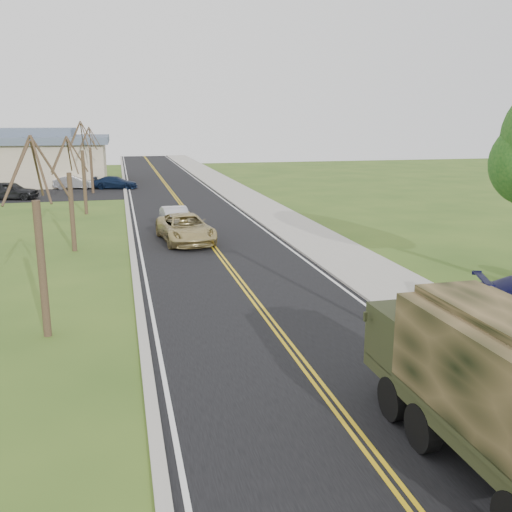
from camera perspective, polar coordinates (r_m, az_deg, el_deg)
name	(u,v)px	position (r m, az deg, el deg)	size (l,w,h in m)	color
ground	(415,511)	(10.96, 15.60, -23.38)	(160.00, 160.00, 0.00)	#35531B
road	(177,200)	(48.21, -7.88, 5.62)	(8.00, 120.00, 0.01)	black
curb_right	(226,197)	(48.78, -3.00, 5.88)	(0.30, 120.00, 0.12)	#9E998E
sidewalk_right	(246,197)	(49.12, -0.98, 5.94)	(3.20, 120.00, 0.10)	#9E998E
curb_left	(126,201)	(47.99, -12.84, 5.43)	(0.30, 120.00, 0.10)	#9E998E
bare_tree_a	(40,253)	(18.14, -20.75, 0.29)	(1.93, 2.26, 6.08)	#38281C
bare_tree_b	(71,203)	(29.93, -18.00, 5.11)	(1.83, 2.14, 5.73)	#38281C
bare_tree_c	(84,175)	(41.79, -16.84, 7.80)	(2.04, 2.39, 6.42)	#38281C
bare_tree_d	(91,165)	(53.76, -16.15, 8.75)	(1.88, 2.20, 5.91)	#38281C
commercial_building	(4,158)	(64.65, -23.86, 8.97)	(25.50, 21.50, 5.65)	tan
military_truck	(493,378)	(11.72, 22.64, -11.17)	(2.26, 6.35, 3.15)	black
suv_champagne	(186,228)	(31.12, -7.06, 2.75)	(2.51, 5.44, 1.51)	tan
sedan_silver	(176,218)	(34.85, -8.05, 3.74)	(1.43, 4.11, 1.35)	#B5B5BA
lot_car_dark	(10,191)	(51.88, -23.37, 6.03)	(1.78, 4.44, 1.51)	black
lot_car_silver	(75,182)	(57.83, -17.66, 7.04)	(1.36, 3.89, 1.28)	#BABABF
lot_car_navy	(115,183)	(56.88, -13.87, 7.14)	(1.69, 4.15, 1.21)	#0E1B35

